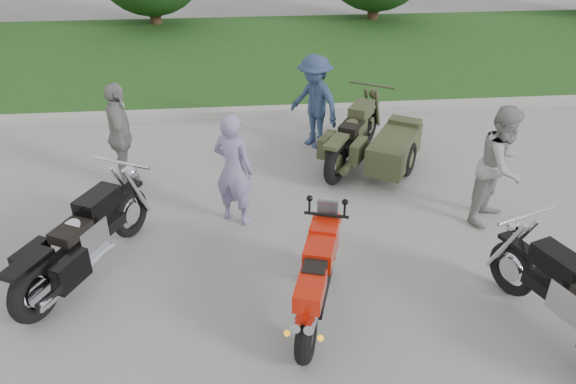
{
  "coord_description": "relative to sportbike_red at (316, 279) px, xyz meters",
  "views": [
    {
      "loc": [
        -0.48,
        -4.92,
        4.53
      ],
      "look_at": [
        0.1,
        1.42,
        0.8
      ],
      "focal_mm": 35.0,
      "sensor_mm": 36.0,
      "label": 1
    }
  ],
  "objects": [
    {
      "name": "ground",
      "position": [
        -0.28,
        0.09,
        -0.54
      ],
      "size": [
        80.0,
        80.0,
        0.0
      ],
      "primitive_type": "plane",
      "color": "#9C9B96",
      "rests_on": "ground"
    },
    {
      "name": "curb",
      "position": [
        -0.28,
        6.09,
        -0.47
      ],
      "size": [
        60.0,
        0.3,
        0.15
      ],
      "primitive_type": "cube",
      "color": "#A2A099",
      "rests_on": "ground"
    },
    {
      "name": "grass_strip",
      "position": [
        -0.28,
        10.24,
        -0.47
      ],
      "size": [
        60.0,
        8.0,
        0.14
      ],
      "primitive_type": "cube",
      "color": "#345B1F",
      "rests_on": "ground"
    },
    {
      "name": "sportbike_red",
      "position": [
        0.0,
        0.0,
        0.0
      ],
      "size": [
        0.75,
        1.91,
        0.93
      ],
      "rotation": [
        0.0,
        0.0,
        -0.29
      ],
      "color": "black",
      "rests_on": "ground"
    },
    {
      "name": "cruiser_left",
      "position": [
        -2.78,
        0.99,
        -0.05
      ],
      "size": [
        1.28,
        2.33,
        0.97
      ],
      "rotation": [
        0.0,
        0.0,
        -0.47
      ],
      "color": "black",
      "rests_on": "ground"
    },
    {
      "name": "cruiser_sidecar",
      "position": [
        1.5,
        3.54,
        -0.1
      ],
      "size": [
        1.9,
        2.3,
        0.95
      ],
      "rotation": [
        0.0,
        0.0,
        -0.53
      ],
      "color": "black",
      "rests_on": "ground"
    },
    {
      "name": "person_stripe",
      "position": [
        -0.88,
        2.13,
        0.29
      ],
      "size": [
        0.73,
        0.66,
        1.67
      ],
      "primitive_type": "imported",
      "rotation": [
        0.0,
        0.0,
        2.59
      ],
      "color": "#877FAD",
      "rests_on": "ground"
    },
    {
      "name": "person_grey",
      "position": [
        2.86,
        1.83,
        0.33
      ],
      "size": [
        1.07,
        1.07,
        1.75
      ],
      "primitive_type": "imported",
      "rotation": [
        0.0,
        0.0,
        0.76
      ],
      "color": "#9A9894",
      "rests_on": "ground"
    },
    {
      "name": "person_denim",
      "position": [
        0.58,
        4.55,
        0.31
      ],
      "size": [
        1.17,
        1.26,
        1.71
      ],
      "primitive_type": "imported",
      "rotation": [
        0.0,
        0.0,
        -0.91
      ],
      "color": "navy",
      "rests_on": "ground"
    },
    {
      "name": "person_back",
      "position": [
        -2.64,
        3.37,
        0.31
      ],
      "size": [
        0.66,
        1.08,
        1.71
      ],
      "primitive_type": "imported",
      "rotation": [
        0.0,
        0.0,
        1.83
      ],
      "color": "gray",
      "rests_on": "ground"
    }
  ]
}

